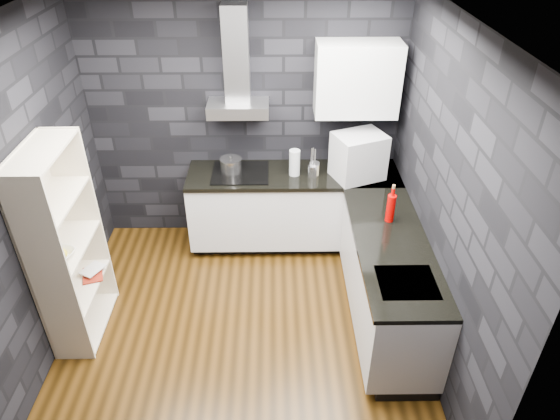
{
  "coord_description": "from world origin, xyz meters",
  "views": [
    {
      "loc": [
        0.3,
        -3.23,
        3.43
      ],
      "look_at": [
        0.35,
        0.45,
        1.0
      ],
      "focal_mm": 32.0,
      "sensor_mm": 36.0,
      "label": 1
    }
  ],
  "objects_px": {
    "utensil_crock": "(312,171)",
    "fruit_bowl": "(60,255)",
    "glass_vase": "(295,163)",
    "appliance_garage": "(358,157)",
    "red_bottle": "(391,208)",
    "storage_jar": "(314,169)",
    "bookshelf": "(67,247)",
    "pot": "(231,165)"
  },
  "relations": [
    {
      "from": "pot",
      "to": "glass_vase",
      "type": "relative_size",
      "value": 0.78
    },
    {
      "from": "fruit_bowl",
      "to": "glass_vase",
      "type": "bearing_deg",
      "value": 35.02
    },
    {
      "from": "red_bottle",
      "to": "fruit_bowl",
      "type": "height_order",
      "value": "red_bottle"
    },
    {
      "from": "appliance_garage",
      "to": "bookshelf",
      "type": "xyz_separation_m",
      "value": [
        -2.57,
        -1.16,
        -0.22
      ]
    },
    {
      "from": "pot",
      "to": "utensil_crock",
      "type": "height_order",
      "value": "pot"
    },
    {
      "from": "utensil_crock",
      "to": "red_bottle",
      "type": "bearing_deg",
      "value": -51.75
    },
    {
      "from": "appliance_garage",
      "to": "red_bottle",
      "type": "distance_m",
      "value": 0.82
    },
    {
      "from": "bookshelf",
      "to": "fruit_bowl",
      "type": "distance_m",
      "value": 0.15
    },
    {
      "from": "utensil_crock",
      "to": "fruit_bowl",
      "type": "relative_size",
      "value": 0.54
    },
    {
      "from": "storage_jar",
      "to": "appliance_garage",
      "type": "distance_m",
      "value": 0.47
    },
    {
      "from": "red_bottle",
      "to": "fruit_bowl",
      "type": "relative_size",
      "value": 1.16
    },
    {
      "from": "glass_vase",
      "to": "red_bottle",
      "type": "height_order",
      "value": "glass_vase"
    },
    {
      "from": "pot",
      "to": "utensil_crock",
      "type": "relative_size",
      "value": 1.77
    },
    {
      "from": "utensil_crock",
      "to": "appliance_garage",
      "type": "height_order",
      "value": "appliance_garage"
    },
    {
      "from": "bookshelf",
      "to": "pot",
      "type": "bearing_deg",
      "value": 30.18
    },
    {
      "from": "fruit_bowl",
      "to": "utensil_crock",
      "type": "bearing_deg",
      "value": 31.78
    },
    {
      "from": "appliance_garage",
      "to": "red_bottle",
      "type": "bearing_deg",
      "value": -99.58
    },
    {
      "from": "storage_jar",
      "to": "utensil_crock",
      "type": "xyz_separation_m",
      "value": [
        -0.02,
        -0.04,
        0.0
      ]
    },
    {
      "from": "storage_jar",
      "to": "bookshelf",
      "type": "height_order",
      "value": "bookshelf"
    },
    {
      "from": "glass_vase",
      "to": "fruit_bowl",
      "type": "xyz_separation_m",
      "value": [
        -1.93,
        -1.35,
        -0.1
      ]
    },
    {
      "from": "storage_jar",
      "to": "bookshelf",
      "type": "bearing_deg",
      "value": -150.52
    },
    {
      "from": "pot",
      "to": "storage_jar",
      "type": "height_order",
      "value": "pot"
    },
    {
      "from": "pot",
      "to": "bookshelf",
      "type": "bearing_deg",
      "value": -135.11
    },
    {
      "from": "pot",
      "to": "fruit_bowl",
      "type": "distance_m",
      "value": 1.9
    },
    {
      "from": "glass_vase",
      "to": "red_bottle",
      "type": "bearing_deg",
      "value": -46.14
    },
    {
      "from": "red_bottle",
      "to": "fruit_bowl",
      "type": "xyz_separation_m",
      "value": [
        -2.74,
        -0.5,
        -0.09
      ]
    },
    {
      "from": "glass_vase",
      "to": "appliance_garage",
      "type": "relative_size",
      "value": 0.57
    },
    {
      "from": "appliance_garage",
      "to": "fruit_bowl",
      "type": "height_order",
      "value": "appliance_garage"
    },
    {
      "from": "appliance_garage",
      "to": "red_bottle",
      "type": "relative_size",
      "value": 1.85
    },
    {
      "from": "red_bottle",
      "to": "bookshelf",
      "type": "bearing_deg",
      "value": -172.52
    },
    {
      "from": "pot",
      "to": "glass_vase",
      "type": "height_order",
      "value": "glass_vase"
    },
    {
      "from": "storage_jar",
      "to": "red_bottle",
      "type": "bearing_deg",
      "value": -54.16
    },
    {
      "from": "storage_jar",
      "to": "utensil_crock",
      "type": "distance_m",
      "value": 0.05
    },
    {
      "from": "storage_jar",
      "to": "fruit_bowl",
      "type": "bearing_deg",
      "value": -147.69
    },
    {
      "from": "storage_jar",
      "to": "fruit_bowl",
      "type": "height_order",
      "value": "storage_jar"
    },
    {
      "from": "glass_vase",
      "to": "utensil_crock",
      "type": "height_order",
      "value": "glass_vase"
    },
    {
      "from": "utensil_crock",
      "to": "bookshelf",
      "type": "height_order",
      "value": "bookshelf"
    },
    {
      "from": "appliance_garage",
      "to": "utensil_crock",
      "type": "bearing_deg",
      "value": 157.21
    },
    {
      "from": "red_bottle",
      "to": "appliance_garage",
      "type": "bearing_deg",
      "value": 102.54
    },
    {
      "from": "utensil_crock",
      "to": "fruit_bowl",
      "type": "height_order",
      "value": "utensil_crock"
    },
    {
      "from": "storage_jar",
      "to": "red_bottle",
      "type": "xyz_separation_m",
      "value": [
        0.61,
        -0.85,
        0.07
      ]
    },
    {
      "from": "appliance_garage",
      "to": "pot",
      "type": "bearing_deg",
      "value": 152.97
    }
  ]
}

